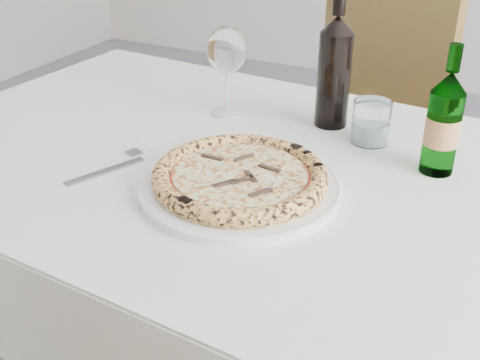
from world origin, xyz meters
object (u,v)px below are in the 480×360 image
(wine_glass, at_px, (227,52))
(wine_bottle, at_px, (334,70))
(pizza, at_px, (240,177))
(plate, at_px, (240,186))
(tumbler, at_px, (371,125))
(dining_table, at_px, (265,209))
(beer_bottle, at_px, (443,123))
(chair_far, at_px, (355,122))

(wine_glass, relative_size, wine_bottle, 0.69)
(wine_glass, bearing_deg, pizza, -58.27)
(pizza, bearing_deg, wine_glass, 121.73)
(plate, bearing_deg, tumbler, 64.94)
(dining_table, distance_m, beer_bottle, 0.35)
(tumbler, bearing_deg, wine_glass, 179.70)
(chair_far, xyz_separation_m, plate, (0.06, -0.88, 0.23))
(chair_far, height_order, pizza, chair_far)
(dining_table, height_order, tumbler, tumbler)
(dining_table, distance_m, tumbler, 0.26)
(wine_glass, bearing_deg, chair_far, 79.13)
(chair_far, bearing_deg, beer_bottle, -63.21)
(chair_far, xyz_separation_m, wine_bottle, (0.10, -0.55, 0.34))
(plate, distance_m, tumbler, 0.32)
(dining_table, distance_m, wine_bottle, 0.31)
(wine_glass, bearing_deg, tumbler, -0.30)
(dining_table, xyz_separation_m, beer_bottle, (0.27, 0.12, 0.18))
(dining_table, distance_m, pizza, 0.15)
(pizza, bearing_deg, tumbler, 64.94)
(plate, relative_size, beer_bottle, 1.48)
(plate, xyz_separation_m, wine_glass, (-0.18, 0.29, 0.12))
(pizza, bearing_deg, dining_table, 90.00)
(wine_glass, xyz_separation_m, tumbler, (0.31, -0.00, -0.10))
(chair_far, relative_size, tumbler, 11.42)
(chair_far, height_order, wine_bottle, wine_bottle)
(dining_table, bearing_deg, tumbler, 54.21)
(plate, bearing_deg, pizza, -163.78)
(dining_table, height_order, beer_bottle, beer_bottle)
(plate, height_order, wine_bottle, wine_bottle)
(beer_bottle, bearing_deg, plate, -141.13)
(wine_bottle, bearing_deg, chair_far, 100.39)
(chair_far, relative_size, plate, 2.80)
(chair_far, height_order, wine_glass, wine_glass)
(dining_table, xyz_separation_m, tumbler, (0.13, 0.18, 0.12))
(chair_far, bearing_deg, pizza, -85.91)
(wine_glass, distance_m, beer_bottle, 0.46)
(plate, distance_m, wine_bottle, 0.35)
(pizza, bearing_deg, plate, 16.22)
(dining_table, distance_m, plate, 0.14)
(chair_far, xyz_separation_m, wine_glass, (-0.11, -0.59, 0.36))
(wine_bottle, bearing_deg, pizza, -96.56)
(dining_table, bearing_deg, chair_far, 94.61)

